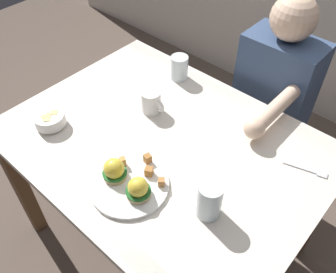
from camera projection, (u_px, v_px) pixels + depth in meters
name	position (u px, v px, depth m)	size (l,w,h in m)	color
ground_plane	(165.00, 237.00, 1.89)	(6.00, 6.00, 0.00)	brown
dining_table	(164.00, 159.00, 1.44)	(1.20, 0.90, 0.74)	silver
eggs_benedict_plate	(128.00, 182.00, 1.20)	(0.27, 0.27, 0.09)	white
fruit_bowl	(50.00, 120.00, 1.40)	(0.12, 0.12, 0.06)	white
coffee_mug	(151.00, 101.00, 1.45)	(0.11, 0.08, 0.09)	white
fork	(308.00, 170.00, 1.26)	(0.15, 0.06, 0.00)	silver
water_glass_near	(209.00, 202.00, 1.10)	(0.08, 0.08, 0.14)	silver
water_glass_far	(179.00, 69.00, 1.61)	(0.08, 0.08, 0.11)	silver
diner_person	(270.00, 99.00, 1.68)	(0.34, 0.54, 1.14)	#33333D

